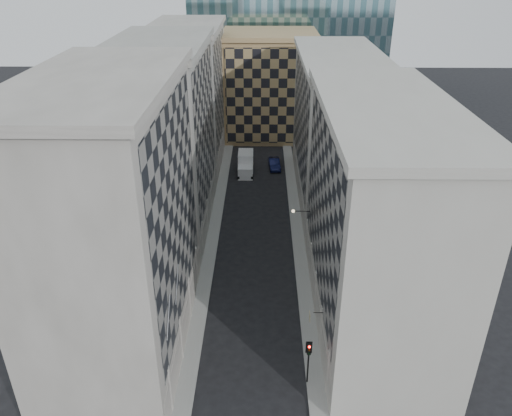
{
  "coord_description": "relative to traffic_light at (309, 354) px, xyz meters",
  "views": [
    {
      "loc": [
        0.78,
        -24.1,
        31.42
      ],
      "look_at": [
        0.29,
        12.77,
        12.36
      ],
      "focal_mm": 35.0,
      "sensor_mm": 36.0,
      "label": 1
    }
  ],
  "objects": [
    {
      "name": "sidewalk_west",
      "position": [
        -9.8,
        24.4,
        -3.0
      ],
      "size": [
        1.5,
        100.0,
        0.15
      ],
      "primitive_type": "cube",
      "color": "gray",
      "rests_on": "ground"
    },
    {
      "name": "sidewalk_east",
      "position": [
        0.7,
        24.4,
        -3.0
      ],
      "size": [
        1.5,
        100.0,
        0.15
      ],
      "primitive_type": "cube",
      "color": "gray",
      "rests_on": "ground"
    },
    {
      "name": "bldg_left_a",
      "position": [
        -15.43,
        5.4,
        8.75
      ],
      "size": [
        10.8,
        22.8,
        23.7
      ],
      "color": "gray",
      "rests_on": "ground"
    },
    {
      "name": "bldg_left_b",
      "position": [
        -15.43,
        27.4,
        8.25
      ],
      "size": [
        10.8,
        22.8,
        22.7
      ],
      "color": "gray",
      "rests_on": "ground"
    },
    {
      "name": "bldg_left_c",
      "position": [
        -15.43,
        49.4,
        7.75
      ],
      "size": [
        10.8,
        22.8,
        21.7
      ],
      "color": "gray",
      "rests_on": "ground"
    },
    {
      "name": "bldg_right_a",
      "position": [
        6.33,
        9.4,
        7.25
      ],
      "size": [
        10.8,
        26.8,
        20.7
      ],
      "color": "#B0ACA1",
      "rests_on": "ground"
    },
    {
      "name": "bldg_right_b",
      "position": [
        6.34,
        36.4,
        6.77
      ],
      "size": [
        10.8,
        28.8,
        19.7
      ],
      "color": "#B0ACA1",
      "rests_on": "ground"
    },
    {
      "name": "tan_block",
      "position": [
        -2.55,
        62.3,
        6.36
      ],
      "size": [
        16.8,
        14.8,
        18.8
      ],
      "color": "tan",
      "rests_on": "ground"
    },
    {
      "name": "flagpoles_left",
      "position": [
        -10.45,
        0.4,
        4.92
      ],
      "size": [
        0.1,
        6.33,
        2.33
      ],
      "color": "gray",
      "rests_on": "ground"
    },
    {
      "name": "bracket_lamp",
      "position": [
        -0.17,
        18.4,
        3.12
      ],
      "size": [
        1.98,
        0.36,
        0.36
      ],
      "color": "black",
      "rests_on": "ground"
    },
    {
      "name": "traffic_light",
      "position": [
        0.0,
        0.0,
        0.0
      ],
      "size": [
        0.51,
        0.44,
        4.08
      ],
      "rotation": [
        0.0,
        0.0,
        -0.02
      ],
      "color": "black",
      "rests_on": "sidewalk_east"
    },
    {
      "name": "box_truck",
      "position": [
        -6.38,
        43.4,
        -1.69
      ],
      "size": [
        2.4,
        5.82,
        3.18
      ],
      "rotation": [
        0.0,
        0.0,
        0.01
      ],
      "color": "white",
      "rests_on": "ground"
    },
    {
      "name": "dark_car",
      "position": [
        -1.81,
        45.19,
        -2.29
      ],
      "size": [
        2.06,
        4.9,
        1.58
      ],
      "primitive_type": "imported",
      "rotation": [
        0.0,
        0.0,
        0.08
      ],
      "color": "#11163E",
      "rests_on": "ground"
    },
    {
      "name": "shop_sign",
      "position": [
        0.41,
        3.74,
        0.76
      ],
      "size": [
        1.14,
        0.71,
        0.79
      ],
      "rotation": [
        0.0,
        0.0,
        -0.0
      ],
      "color": "black",
      "rests_on": "ground"
    }
  ]
}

